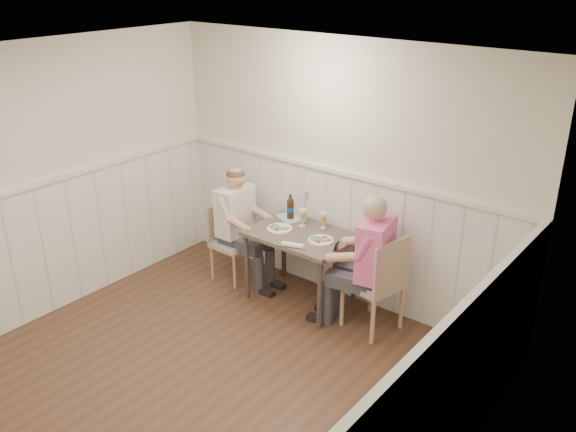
% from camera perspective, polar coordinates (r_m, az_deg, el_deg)
% --- Properties ---
extents(ground_plane, '(4.50, 4.50, 0.00)m').
position_cam_1_polar(ground_plane, '(5.12, -10.33, -16.65)').
color(ground_plane, '#4B3221').
extents(room_shell, '(4.04, 4.54, 2.60)m').
position_cam_1_polar(room_shell, '(4.32, -11.74, -0.94)').
color(room_shell, silver).
rests_on(room_shell, ground).
extents(wainscot, '(4.00, 4.49, 1.34)m').
position_cam_1_polar(wainscot, '(5.11, -5.13, -6.99)').
color(wainscot, white).
rests_on(wainscot, ground).
extents(dining_table, '(1.01, 0.70, 0.75)m').
position_cam_1_polar(dining_table, '(6.00, 1.18, -2.44)').
color(dining_table, brown).
rests_on(dining_table, ground).
extents(chair_right, '(0.54, 0.54, 0.97)m').
position_cam_1_polar(chair_right, '(5.64, 8.44, -5.95)').
color(chair_right, tan).
rests_on(chair_right, ground).
extents(chair_left, '(0.40, 0.40, 0.83)m').
position_cam_1_polar(chair_left, '(6.57, -5.45, -2.16)').
color(chair_left, tan).
rests_on(chair_left, ground).
extents(man_in_pink, '(0.69, 0.50, 1.38)m').
position_cam_1_polar(man_in_pink, '(5.62, 7.63, -5.46)').
color(man_in_pink, '#3F3F47').
rests_on(man_in_pink, ground).
extents(diner_cream, '(0.60, 0.42, 1.29)m').
position_cam_1_polar(diner_cream, '(6.48, -4.65, -1.64)').
color(diner_cream, '#3F3F47').
rests_on(diner_cream, ground).
extents(plate_man, '(0.25, 0.25, 0.06)m').
position_cam_1_polar(plate_man, '(5.80, 3.01, -2.18)').
color(plate_man, white).
rests_on(plate_man, dining_table).
extents(plate_diner, '(0.25, 0.25, 0.06)m').
position_cam_1_polar(plate_diner, '(6.04, -0.92, -1.08)').
color(plate_diner, white).
rests_on(plate_diner, dining_table).
extents(beer_glass_a, '(0.06, 0.06, 0.16)m').
position_cam_1_polar(beer_glass_a, '(6.04, 3.34, -0.20)').
color(beer_glass_a, silver).
rests_on(beer_glass_a, dining_table).
extents(beer_glass_b, '(0.07, 0.07, 0.18)m').
position_cam_1_polar(beer_glass_b, '(6.07, 1.37, 0.11)').
color(beer_glass_b, silver).
rests_on(beer_glass_b, dining_table).
extents(beer_bottle, '(0.07, 0.07, 0.26)m').
position_cam_1_polar(beer_bottle, '(6.25, 0.23, 0.75)').
color(beer_bottle, black).
rests_on(beer_bottle, dining_table).
extents(rolled_napkin, '(0.22, 0.12, 0.05)m').
position_cam_1_polar(rolled_napkin, '(5.67, 0.46, -2.74)').
color(rolled_napkin, white).
rests_on(rolled_napkin, dining_table).
extents(grass_vase, '(0.04, 0.04, 0.36)m').
position_cam_1_polar(grass_vase, '(6.15, 1.56, 0.83)').
color(grass_vase, silver).
rests_on(grass_vase, dining_table).
extents(gingham_mat, '(0.34, 0.31, 0.01)m').
position_cam_1_polar(gingham_mat, '(6.32, 0.21, -0.12)').
color(gingham_mat, '#5D79AF').
rests_on(gingham_mat, dining_table).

